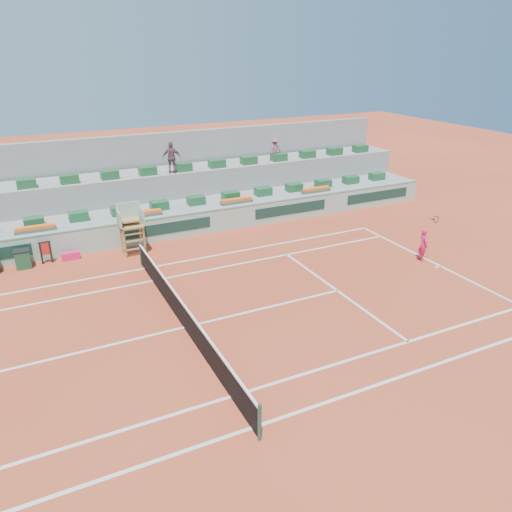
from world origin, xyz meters
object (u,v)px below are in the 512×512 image
object	(u,v)px
tennis_player	(423,244)
drink_cooler_a	(23,259)
player_bag	(71,256)
umpire_chair	(131,222)

from	to	relation	value
tennis_player	drink_cooler_a	bearing A→B (deg)	156.81
player_bag	drink_cooler_a	xyz separation A→B (m)	(-1.98, -0.07, 0.25)
drink_cooler_a	tennis_player	world-z (taller)	tennis_player
drink_cooler_a	tennis_player	bearing A→B (deg)	-23.19
player_bag	tennis_player	size ratio (longest dim) A/B	0.35
umpire_chair	drink_cooler_a	xyz separation A→B (m)	(-4.74, 0.40, -1.12)
umpire_chair	tennis_player	xyz separation A→B (m)	(11.61, -6.61, -0.77)
umpire_chair	player_bag	bearing A→B (deg)	170.36
drink_cooler_a	tennis_player	distance (m)	17.78
umpire_chair	tennis_player	size ratio (longest dim) A/B	1.05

